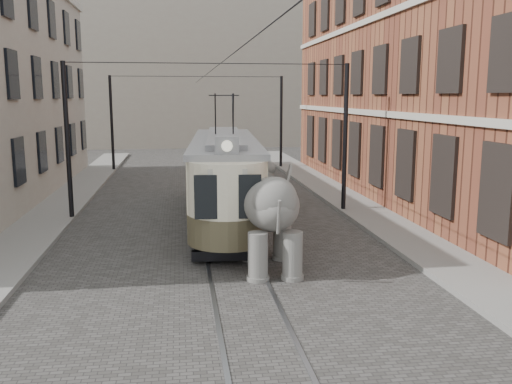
{
  "coord_description": "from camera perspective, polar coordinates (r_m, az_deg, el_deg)",
  "views": [
    {
      "loc": [
        -1.43,
        -15.28,
        4.71
      ],
      "look_at": [
        0.64,
        -0.58,
        2.1
      ],
      "focal_mm": 38.24,
      "sensor_mm": 36.0,
      "label": 1
    }
  ],
  "objects": [
    {
      "name": "tram",
      "position": [
        21.05,
        -3.3,
        3.65
      ],
      "size": [
        3.34,
        12.23,
        4.8
      ],
      "primitive_type": null,
      "rotation": [
        0.0,
        0.0,
        -0.07
      ],
      "color": "beige",
      "rests_on": "ground"
    },
    {
      "name": "ground",
      "position": [
        16.05,
        -2.56,
        -7.1
      ],
      "size": [
        120.0,
        120.0,
        0.0
      ],
      "primitive_type": "plane",
      "color": "#43403D"
    },
    {
      "name": "sidewalk_right",
      "position": [
        17.61,
        17.36,
        -5.75
      ],
      "size": [
        2.0,
        60.0,
        0.15
      ],
      "primitive_type": "cube",
      "color": "slate",
      "rests_on": "ground"
    },
    {
      "name": "distant_block",
      "position": [
        55.34,
        -6.69,
        12.28
      ],
      "size": [
        28.0,
        10.0,
        14.0
      ],
      "primitive_type": "cube",
      "color": "gray",
      "rests_on": "ground"
    },
    {
      "name": "brick_building",
      "position": [
        27.31,
        19.53,
        12.12
      ],
      "size": [
        8.0,
        26.0,
        12.0
      ],
      "primitive_type": "cube",
      "color": "brown",
      "rests_on": "ground"
    },
    {
      "name": "catenary",
      "position": [
        20.38,
        -4.54,
        5.13
      ],
      "size": [
        11.0,
        30.2,
        6.0
      ],
      "primitive_type": null,
      "color": "black",
      "rests_on": "ground"
    },
    {
      "name": "elephant",
      "position": [
        14.86,
        1.57,
        -2.85
      ],
      "size": [
        2.7,
        4.7,
        2.82
      ],
      "primitive_type": null,
      "rotation": [
        0.0,
        0.0,
        -0.04
      ],
      "color": "#65625D",
      "rests_on": "ground"
    },
    {
      "name": "tram_rails",
      "position": [
        16.05,
        -2.56,
        -7.06
      ],
      "size": [
        1.54,
        80.0,
        0.02
      ],
      "primitive_type": null,
      "color": "slate",
      "rests_on": "ground"
    }
  ]
}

